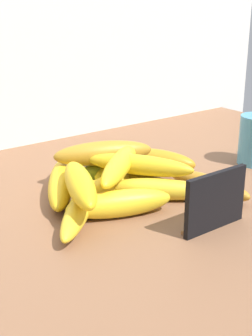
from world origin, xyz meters
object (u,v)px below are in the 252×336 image
at_px(banana_2, 209,185).
at_px(banana_5, 137,181).
at_px(chalkboard_sign, 215,203).
at_px(banana_8, 119,204).
at_px(banana_13, 120,165).
at_px(banana_3, 158,189).
at_px(banana_10, 79,184).
at_px(banana_11, 140,165).
at_px(banana_0, 153,160).
at_px(banana_6, 96,174).
at_px(banana_7, 61,183).
at_px(banana_9, 111,185).
at_px(banana_4, 81,208).
at_px(banana_1, 127,166).
at_px(banana_12, 103,153).

distance_m(banana_2, banana_5, 0.12).
xyz_separation_m(chalkboard_sign, banana_8, (-0.08, 0.11, -0.02)).
bearing_deg(banana_13, banana_3, -50.95).
bearing_deg(banana_13, banana_2, -35.15).
xyz_separation_m(banana_10, banana_11, (0.13, 0.02, -0.00)).
relative_size(banana_2, banana_3, 0.93).
bearing_deg(banana_2, banana_10, 165.76).
bearing_deg(banana_3, banana_0, 53.02).
height_order(banana_6, banana_7, banana_7).
bearing_deg(chalkboard_sign, banana_5, 89.71).
xyz_separation_m(banana_5, banana_13, (-0.04, -0.00, 0.04)).
bearing_deg(banana_0, banana_9, -161.33).
bearing_deg(banana_3, banana_6, 107.09).
bearing_deg(banana_8, banana_5, 37.09).
height_order(banana_0, banana_4, banana_0).
distance_m(banana_3, banana_11, 0.05).
bearing_deg(banana_7, banana_5, -29.65).
xyz_separation_m(banana_6, banana_8, (-0.05, -0.13, 0.00)).
height_order(banana_1, banana_12, banana_12).
relative_size(chalkboard_sign, banana_12, 0.64).
distance_m(banana_1, banana_4, 0.19).
height_order(chalkboard_sign, banana_0, chalkboard_sign).
bearing_deg(banana_8, banana_3, 8.68).
bearing_deg(banana_10, banana_1, 31.09).
xyz_separation_m(banana_0, banana_8, (-0.16, -0.12, -0.00)).
relative_size(banana_7, banana_12, 1.21).
relative_size(banana_7, banana_8, 1.30).
distance_m(banana_3, banana_8, 0.09).
bearing_deg(banana_12, banana_3, -77.18).
xyz_separation_m(banana_3, banana_7, (-0.11, 0.11, 0.00)).
relative_size(banana_11, banana_12, 1.04).
bearing_deg(banana_7, banana_10, -103.58).
xyz_separation_m(banana_2, banana_13, (-0.12, 0.08, 0.04)).
xyz_separation_m(chalkboard_sign, banana_0, (0.08, 0.23, -0.02)).
bearing_deg(banana_3, chalkboard_sign, -91.88).
relative_size(banana_7, banana_10, 1.23).
height_order(banana_4, banana_11, banana_11).
xyz_separation_m(banana_1, banana_7, (-0.14, -0.00, 0.00)).
height_order(banana_8, banana_9, banana_8).
height_order(banana_10, banana_13, banana_10).
height_order(banana_6, banana_12, banana_12).
bearing_deg(banana_4, banana_5, 15.05).
xyz_separation_m(banana_3, banana_9, (-0.05, 0.06, 0.00)).
bearing_deg(banana_3, banana_13, 129.05).
bearing_deg(banana_4, banana_8, -28.80).
xyz_separation_m(banana_1, banana_3, (-0.03, -0.12, -0.00)).
distance_m(banana_1, banana_8, 0.17).
distance_m(banana_0, banana_10, 0.23).
relative_size(banana_8, banana_13, 0.84).
height_order(banana_4, banana_10, banana_10).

